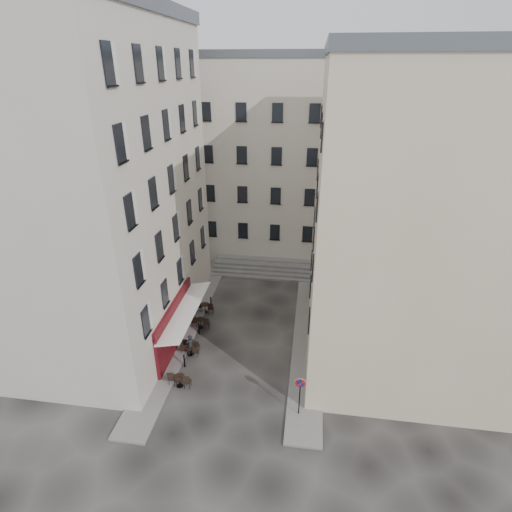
% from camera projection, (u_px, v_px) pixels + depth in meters
% --- Properties ---
extents(ground, '(90.00, 90.00, 0.00)m').
position_uv_depth(ground, '(237.00, 361.00, 26.16)').
color(ground, black).
rests_on(ground, ground).
extents(sidewalk_left, '(2.00, 22.00, 0.12)m').
position_uv_depth(sidewalk_left, '(189.00, 320.00, 30.27)').
color(sidewalk_left, slate).
rests_on(sidewalk_left, ground).
extents(sidewalk_right, '(2.00, 18.00, 0.12)m').
position_uv_depth(sidewalk_right, '(308.00, 338.00, 28.23)').
color(sidewalk_right, slate).
rests_on(sidewalk_right, ground).
extents(building_left, '(12.20, 16.20, 20.60)m').
position_uv_depth(building_left, '(82.00, 189.00, 25.68)').
color(building_left, beige).
rests_on(building_left, ground).
extents(building_right, '(12.20, 14.20, 18.60)m').
position_uv_depth(building_right, '(417.00, 217.00, 23.87)').
color(building_right, '#C3B391').
rests_on(building_right, ground).
extents(building_back, '(18.20, 10.20, 18.60)m').
position_uv_depth(building_back, '(261.00, 157.00, 39.16)').
color(building_back, beige).
rests_on(building_back, ground).
extents(cafe_storefront, '(1.74, 7.30, 3.50)m').
position_uv_depth(cafe_storefront, '(176.00, 323.00, 26.78)').
color(cafe_storefront, '#41090C').
rests_on(cafe_storefront, ground).
extents(stone_steps, '(9.00, 3.15, 0.80)m').
position_uv_depth(stone_steps, '(262.00, 268.00, 37.19)').
color(stone_steps, '#5A5755').
rests_on(stone_steps, ground).
extents(bollard_near, '(0.12, 0.12, 0.98)m').
position_uv_depth(bollard_near, '(184.00, 360.00, 25.45)').
color(bollard_near, black).
rests_on(bollard_near, ground).
extents(bollard_mid, '(0.12, 0.12, 0.98)m').
position_uv_depth(bollard_mid, '(199.00, 328.00, 28.57)').
color(bollard_mid, black).
rests_on(bollard_mid, ground).
extents(bollard_far, '(0.12, 0.12, 0.98)m').
position_uv_depth(bollard_far, '(211.00, 302.00, 31.69)').
color(bollard_far, black).
rests_on(bollard_far, ground).
extents(no_parking_sign, '(0.60, 0.11, 2.61)m').
position_uv_depth(no_parking_sign, '(300.00, 390.00, 21.36)').
color(no_parking_sign, black).
rests_on(no_parking_sign, ground).
extents(bistro_table_a, '(1.40, 0.65, 0.98)m').
position_uv_depth(bistro_table_a, '(180.00, 380.00, 23.92)').
color(bistro_table_a, black).
rests_on(bistro_table_a, ground).
extents(bistro_table_b, '(1.17, 0.55, 0.82)m').
position_uv_depth(bistro_table_b, '(190.00, 350.00, 26.51)').
color(bistro_table_b, black).
rests_on(bistro_table_b, ground).
extents(bistro_table_c, '(1.14, 0.53, 0.80)m').
position_uv_depth(bistro_table_c, '(191.00, 344.00, 27.09)').
color(bistro_table_c, black).
rests_on(bistro_table_c, ground).
extents(bistro_table_d, '(1.37, 0.64, 0.96)m').
position_uv_depth(bistro_table_d, '(201.00, 322.00, 29.26)').
color(bistro_table_d, black).
rests_on(bistro_table_d, ground).
extents(bistro_table_e, '(1.39, 0.65, 0.97)m').
position_uv_depth(bistro_table_e, '(205.00, 307.00, 31.05)').
color(bistro_table_e, black).
rests_on(bistro_table_e, ground).
extents(pedestrian, '(0.69, 0.65, 1.59)m').
position_uv_depth(pedestrian, '(190.00, 345.00, 26.40)').
color(pedestrian, black).
rests_on(pedestrian, ground).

